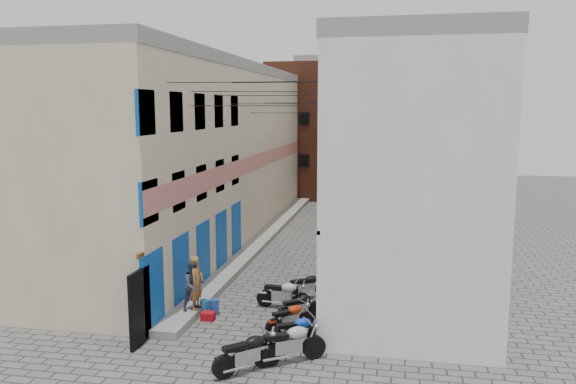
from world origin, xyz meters
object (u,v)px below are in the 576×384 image
Objects in this scene: motorcycle_f at (283,293)px; motorcycle_a at (248,351)px; motorcycle_b at (290,341)px; red_crate at (208,316)px; motorcycle_d at (290,316)px; person_b at (194,285)px; motorcycle_g at (307,285)px; motorcycle_e at (300,305)px; water_jug_far at (204,307)px; motorcycle_c at (297,330)px; person_a at (197,283)px; water_jug_near at (214,307)px.

motorcycle_a is at bearing 2.87° from motorcycle_f.
red_crate is (-3.13, 2.48, -0.47)m from motorcycle_b.
person_b is (-3.29, 0.65, 0.57)m from motorcycle_d.
motorcycle_g is at bearing 152.50° from motorcycle_b.
motorcycle_e is (0.69, 3.80, -0.09)m from motorcycle_a.
water_jug_far is (-3.07, 0.97, -0.26)m from motorcycle_d.
motorcycle_d is at bearing -17.45° from water_jug_far.
motorcycle_d reaches higher than red_crate.
person_b is at bearing -61.22° from motorcycle_f.
person_b reaches higher than motorcycle_f.
motorcycle_c is 3.97m from water_jug_far.
motorcycle_e is 3.42m from person_a.
water_jug_far is (-0.33, -0.03, -0.02)m from water_jug_near.
person_b is 3.85× the size of red_crate.
motorcycle_a is at bearing -60.17° from water_jug_near.
motorcycle_c is 4.07m from motorcycle_g.
motorcycle_e is at bearing 153.28° from motorcycle_b.
water_jug_near is at bearing 88.78° from red_crate.
motorcycle_g is 3.47m from water_jug_near.
motorcycle_f reaches higher than water_jug_near.
person_a is (-3.22, 0.70, 0.64)m from motorcycle_d.
red_crate is (-2.75, 0.42, -0.36)m from motorcycle_d.
motorcycle_c is 3.72× the size of water_jug_far.
water_jug_near is (-2.74, 0.99, -0.24)m from motorcycle_d.
person_b reaches higher than motorcycle_a.
motorcycle_b is 4.16m from motorcycle_f.
motorcycle_c is at bearing 148.51° from motorcycle_b.
motorcycle_e is at bearing -42.49° from person_b.
water_jug_far is at bearing 6.84° from person_b.
person_a is (-3.34, -0.31, 0.64)m from motorcycle_e.
motorcycle_g is at bearing 152.20° from motorcycle_f.
motorcycle_c is 3.45m from red_crate.
motorcycle_e is 2.87m from water_jug_near.
red_crate is at bearing -142.66° from motorcycle_c.
motorcycle_f is 3.80× the size of water_jug_near.
motorcycle_e is at bearing 127.33° from motorcycle_a.
motorcycle_d is 1.04× the size of person_b.
motorcycle_f is 1.14× the size of person_b.
motorcycle_a reaches higher than water_jug_far.
motorcycle_a is 4.67× the size of red_crate.
motorcycle_f is (-0.04, 4.77, -0.03)m from motorcycle_a.
motorcycle_c is 3.12m from motorcycle_f.
motorcycle_c reaches higher than motorcycle_e.
person_a reaches higher than motorcycle_b.
water_jug_near is at bearing -129.86° from motorcycle_e.
motorcycle_g is (0.64, 1.10, -0.03)m from motorcycle_f.
person_b is 3.55× the size of water_jug_far.
motorcycle_a is 4.30× the size of water_jug_far.
water_jug_near reaches higher than water_jug_far.
motorcycle_a is at bearing -100.21° from person_b.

